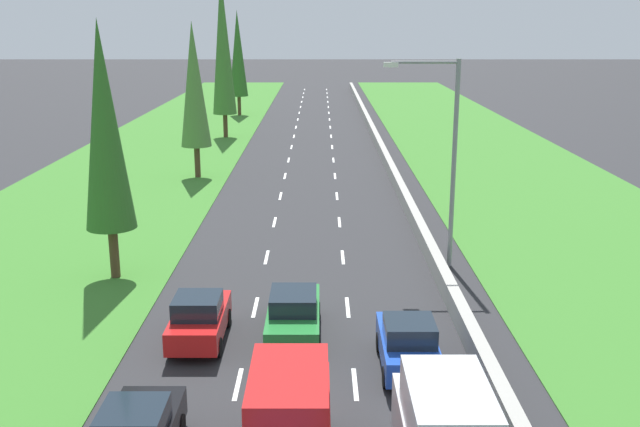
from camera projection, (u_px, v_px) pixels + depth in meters
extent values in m
plane|color=#28282B|center=(315.00, 153.00, 59.29)|extent=(300.00, 300.00, 0.00)
cube|color=#387528|center=(161.00, 153.00, 59.34)|extent=(14.00, 140.00, 0.04)
cube|color=#387528|center=(490.00, 153.00, 59.22)|extent=(14.00, 140.00, 0.04)
cube|color=#9E9B93|center=(384.00, 148.00, 59.16)|extent=(0.44, 120.00, 0.85)
cube|color=white|center=(241.00, 384.00, 21.62)|extent=(0.14, 2.00, 0.01)
cube|color=white|center=(258.00, 307.00, 27.41)|extent=(0.14, 2.00, 0.01)
cube|color=white|center=(270.00, 257.00, 33.21)|extent=(0.14, 2.00, 0.01)
cube|color=white|center=(278.00, 222.00, 39.01)|extent=(0.14, 2.00, 0.01)
cube|color=white|center=(284.00, 196.00, 44.80)|extent=(0.14, 2.00, 0.01)
cube|color=white|center=(288.00, 176.00, 50.60)|extent=(0.14, 2.00, 0.01)
cube|color=white|center=(292.00, 160.00, 56.40)|extent=(0.14, 2.00, 0.01)
cube|color=white|center=(295.00, 147.00, 62.20)|extent=(0.14, 2.00, 0.01)
cube|color=white|center=(297.00, 136.00, 67.99)|extent=(0.14, 2.00, 0.01)
cube|color=white|center=(299.00, 127.00, 73.79)|extent=(0.14, 2.00, 0.01)
cube|color=white|center=(301.00, 119.00, 79.59)|extent=(0.14, 2.00, 0.01)
cube|color=white|center=(303.00, 113.00, 85.39)|extent=(0.14, 2.00, 0.01)
cube|color=white|center=(304.00, 107.00, 91.18)|extent=(0.14, 2.00, 0.01)
cube|color=white|center=(305.00, 102.00, 96.98)|extent=(0.14, 2.00, 0.01)
cube|color=white|center=(306.00, 97.00, 102.78)|extent=(0.14, 2.00, 0.01)
cube|color=white|center=(307.00, 93.00, 108.58)|extent=(0.14, 2.00, 0.01)
cube|color=white|center=(308.00, 89.00, 114.37)|extent=(0.14, 2.00, 0.01)
cube|color=white|center=(358.00, 384.00, 21.60)|extent=(0.14, 2.00, 0.01)
cube|color=white|center=(351.00, 307.00, 27.40)|extent=(0.14, 2.00, 0.01)
cube|color=white|center=(346.00, 257.00, 33.19)|extent=(0.14, 2.00, 0.01)
cube|color=white|center=(343.00, 222.00, 38.99)|extent=(0.14, 2.00, 0.01)
cube|color=white|center=(340.00, 196.00, 44.79)|extent=(0.14, 2.00, 0.01)
cube|color=white|center=(338.00, 176.00, 50.59)|extent=(0.14, 2.00, 0.01)
cube|color=white|center=(337.00, 160.00, 56.38)|extent=(0.14, 2.00, 0.01)
cube|color=white|center=(335.00, 147.00, 62.18)|extent=(0.14, 2.00, 0.01)
cube|color=white|center=(334.00, 136.00, 67.98)|extent=(0.14, 2.00, 0.01)
cube|color=white|center=(334.00, 127.00, 73.78)|extent=(0.14, 2.00, 0.01)
cube|color=white|center=(333.00, 119.00, 79.57)|extent=(0.14, 2.00, 0.01)
cube|color=white|center=(332.00, 113.00, 85.37)|extent=(0.14, 2.00, 0.01)
cube|color=white|center=(332.00, 107.00, 91.17)|extent=(0.14, 2.00, 0.01)
cube|color=white|center=(331.00, 102.00, 96.97)|extent=(0.14, 2.00, 0.01)
cube|color=white|center=(331.00, 97.00, 102.76)|extent=(0.14, 2.00, 0.01)
cube|color=white|center=(330.00, 93.00, 108.56)|extent=(0.14, 2.00, 0.01)
cube|color=white|center=(330.00, 89.00, 114.36)|extent=(0.14, 2.00, 0.01)
cube|color=silver|center=(452.00, 409.00, 15.84)|extent=(1.80, 3.10, 1.10)
cube|color=#19232D|center=(136.00, 420.00, 17.06)|extent=(1.52, 1.60, 0.64)
cylinder|color=black|center=(124.00, 426.00, 18.80)|extent=(0.22, 0.64, 0.64)
cylinder|color=black|center=(183.00, 426.00, 18.79)|extent=(0.22, 0.64, 0.64)
cube|color=red|center=(292.00, 395.00, 16.46)|extent=(1.80, 3.10, 1.10)
cylinder|color=black|center=(262.00, 427.00, 18.73)|extent=(0.22, 0.64, 0.64)
cube|color=#237A33|center=(297.00, 317.00, 24.82)|extent=(1.76, 4.50, 0.72)
cube|color=#19232D|center=(296.00, 300.00, 24.50)|extent=(1.56, 1.90, 0.60)
cylinder|color=black|center=(276.00, 311.00, 26.26)|extent=(0.22, 0.64, 0.64)
cylinder|color=black|center=(320.00, 311.00, 26.25)|extent=(0.22, 0.64, 0.64)
cylinder|color=black|center=(271.00, 344.00, 23.56)|extent=(0.22, 0.64, 0.64)
cylinder|color=black|center=(320.00, 344.00, 23.56)|extent=(0.22, 0.64, 0.64)
cube|color=#1E47B7|center=(411.00, 348.00, 22.43)|extent=(1.68, 3.90, 0.76)
cube|color=#19232D|center=(413.00, 331.00, 21.96)|extent=(1.52, 1.60, 0.64)
cylinder|color=black|center=(383.00, 342.00, 23.69)|extent=(0.22, 0.64, 0.64)
cylinder|color=black|center=(429.00, 342.00, 23.69)|extent=(0.22, 0.64, 0.64)
cylinder|color=black|center=(389.00, 377.00, 21.36)|extent=(0.22, 0.64, 0.64)
cylinder|color=black|center=(441.00, 377.00, 21.35)|extent=(0.22, 0.64, 0.64)
cube|color=red|center=(203.00, 321.00, 24.40)|extent=(1.68, 3.90, 0.76)
cube|color=#19232D|center=(201.00, 305.00, 23.93)|extent=(1.52, 1.60, 0.64)
cylinder|color=black|center=(187.00, 318.00, 25.67)|extent=(0.22, 0.64, 0.64)
cylinder|color=black|center=(230.00, 318.00, 25.66)|extent=(0.22, 0.64, 0.64)
cylinder|color=black|center=(174.00, 347.00, 23.33)|extent=(0.22, 0.64, 0.64)
cylinder|color=black|center=(221.00, 347.00, 23.32)|extent=(0.22, 0.64, 0.64)
cylinder|color=#4C3823|center=(118.00, 252.00, 30.37)|extent=(0.40, 0.40, 2.20)
cone|color=#2D6623|center=(108.00, 126.00, 29.00)|extent=(2.07, 2.07, 8.46)
cylinder|color=#4C3823|center=(201.00, 162.00, 49.93)|extent=(0.40, 0.40, 2.20)
cone|color=#4C7F38|center=(197.00, 84.00, 48.58)|extent=(2.06, 2.06, 8.34)
cylinder|color=#4C3823|center=(229.00, 126.00, 67.18)|extent=(0.41, 0.41, 2.20)
cone|color=#3D752D|center=(226.00, 43.00, 65.26)|extent=(2.17, 2.17, 12.71)
cylinder|color=#4C3823|center=(243.00, 106.00, 82.94)|extent=(0.40, 0.40, 2.20)
cone|color=#2D6623|center=(241.00, 53.00, 81.43)|extent=(2.09, 2.09, 9.52)
cylinder|color=gray|center=(457.00, 166.00, 30.93)|extent=(0.20, 0.20, 9.00)
cylinder|color=gray|center=(428.00, 62.00, 29.82)|extent=(2.80, 0.12, 0.12)
cube|color=silver|center=(394.00, 65.00, 29.85)|extent=(0.60, 0.28, 0.20)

